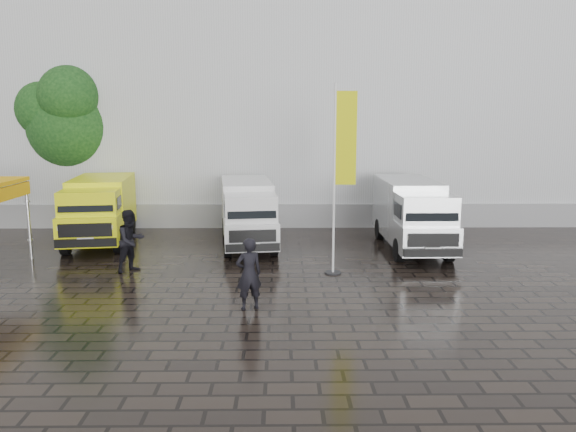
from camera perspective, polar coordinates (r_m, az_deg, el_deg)
name	(u,v)px	position (r m, az deg, el deg)	size (l,w,h in m)	color
ground	(321,282)	(16.10, 3.37, -6.71)	(120.00, 120.00, 0.00)	black
exhibition_hall	(338,91)	(31.55, 5.14, 12.52)	(44.00, 16.00, 12.00)	silver
hall_plinth	(355,216)	(23.89, 6.85, 0.03)	(44.00, 0.15, 1.00)	gray
van_yellow	(100,212)	(21.79, -18.58, 0.43)	(1.98, 5.16, 2.38)	#F7FF0D
van_white	(248,214)	(20.41, -4.12, 0.20)	(1.77, 5.31, 2.30)	white
van_silver	(412,216)	(20.21, 12.47, 0.02)	(1.84, 5.52, 2.39)	silver
flagpole	(341,168)	(16.43, 5.38, 4.86)	(0.88, 0.50, 5.59)	black
tree	(72,121)	(26.17, -21.11, 9.02)	(3.87, 3.98, 6.95)	black
wheelie_bin	(432,217)	(23.98, 14.42, -0.13)	(0.63, 0.63, 1.05)	black
person_front	(249,274)	(13.70, -4.00, -5.87)	(0.65, 0.43, 1.78)	black
person_tent	(131,241)	(17.58, -15.67, -2.45)	(0.92, 0.72, 1.89)	black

